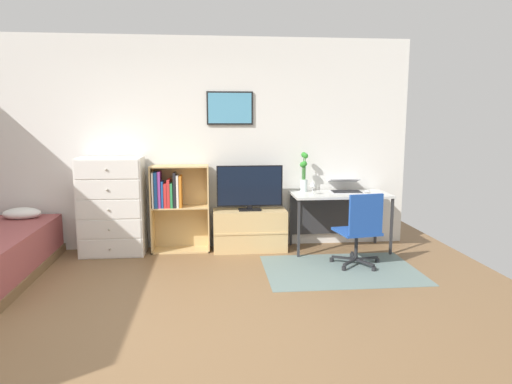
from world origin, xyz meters
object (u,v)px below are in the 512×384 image
(tv_stand, at_px, (250,230))
(wine_glass, at_px, (313,184))
(television, at_px, (250,188))
(laptop, at_px, (345,186))
(bookshelf, at_px, (174,201))
(bamboo_vase, at_px, (304,172))
(office_chair, at_px, (361,228))
(dresser, at_px, (112,206))
(computer_mouse, at_px, (367,191))
(desk, at_px, (338,203))

(tv_stand, distance_m, wine_glass, 1.00)
(television, relative_size, laptop, 1.87)
(laptop, bearing_deg, tv_stand, -174.68)
(bookshelf, distance_m, bamboo_vase, 1.70)
(laptop, relative_size, wine_glass, 2.47)
(television, bearing_deg, office_chair, -33.84)
(office_chair, bearing_deg, bamboo_vase, 108.67)
(television, bearing_deg, dresser, 179.76)
(computer_mouse, bearing_deg, bookshelf, 176.86)
(television, relative_size, computer_mouse, 8.01)
(desk, height_order, office_chair, office_chair)
(office_chair, bearing_deg, computer_mouse, 57.15)
(desk, xyz_separation_m, computer_mouse, (0.36, -0.06, 0.15))
(laptop, bearing_deg, computer_mouse, -20.87)
(tv_stand, xyz_separation_m, television, (-0.00, -0.02, 0.55))
(office_chair, distance_m, computer_mouse, 0.86)
(bookshelf, distance_m, wine_glass, 1.75)
(computer_mouse, relative_size, wine_glass, 0.58)
(desk, height_order, wine_glass, wine_glass)
(television, distance_m, wine_glass, 0.79)
(television, height_order, office_chair, television)
(dresser, relative_size, television, 1.46)
(tv_stand, relative_size, computer_mouse, 8.94)
(tv_stand, distance_m, desk, 1.20)
(tv_stand, bearing_deg, desk, -1.05)
(tv_stand, relative_size, desk, 0.76)
(tv_stand, distance_m, bamboo_vase, 1.02)
(laptop, height_order, computer_mouse, laptop)
(tv_stand, relative_size, laptop, 2.09)
(bookshelf, xyz_separation_m, office_chair, (2.14, -0.87, -0.20))
(television, bearing_deg, bamboo_vase, 7.83)
(desk, bearing_deg, television, -179.93)
(laptop, xyz_separation_m, bamboo_vase, (-0.54, 0.04, 0.18))
(desk, bearing_deg, dresser, 179.88)
(desk, xyz_separation_m, office_chair, (0.04, -0.80, -0.15))
(dresser, distance_m, bookshelf, 0.76)
(dresser, relative_size, wine_glass, 6.74)
(bookshelf, bearing_deg, laptop, -0.45)
(tv_stand, relative_size, office_chair, 1.08)
(computer_mouse, height_order, wine_glass, wine_glass)
(bamboo_vase, distance_m, wine_glass, 0.29)
(office_chair, bearing_deg, desk, 83.38)
(computer_mouse, bearing_deg, office_chair, -113.51)
(tv_stand, distance_m, laptop, 1.36)
(wine_glass, bearing_deg, bamboo_vase, 102.78)
(tv_stand, bearing_deg, bamboo_vase, 6.06)
(desk, relative_size, wine_glass, 6.82)
(tv_stand, distance_m, computer_mouse, 1.59)
(bookshelf, relative_size, computer_mouse, 10.57)
(television, bearing_deg, bookshelf, 175.57)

